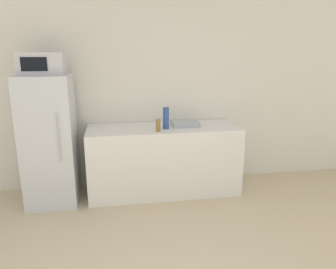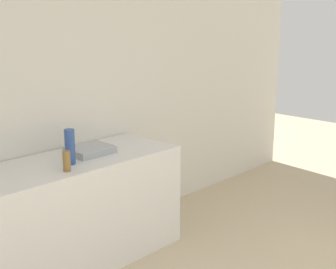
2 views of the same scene
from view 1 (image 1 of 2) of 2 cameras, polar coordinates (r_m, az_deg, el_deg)
name	(u,v)px [view 1 (image 1 of 2)]	position (r m, az deg, el deg)	size (l,w,h in m)	color
wall_back	(140,93)	(4.57, -4.91, 7.15)	(8.00, 0.06, 2.60)	silver
refrigerator	(50,140)	(4.30, -19.87, -0.94)	(0.61, 0.70, 1.61)	silver
microwave	(42,63)	(4.16, -21.04, 11.51)	(0.51, 0.40, 0.25)	#BCBCC1
counter	(164,160)	(4.43, -0.75, -4.38)	(1.99, 0.70, 0.90)	silver
sink_basin	(185,123)	(4.37, 2.99, 1.95)	(0.35, 0.29, 0.06)	#9EA3A8
bottle_tall	(166,118)	(4.18, -0.36, 2.87)	(0.08, 0.08, 0.28)	#2D4C8C
bottle_short	(158,125)	(4.05, -1.73, 1.60)	(0.06, 0.06, 0.16)	olive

